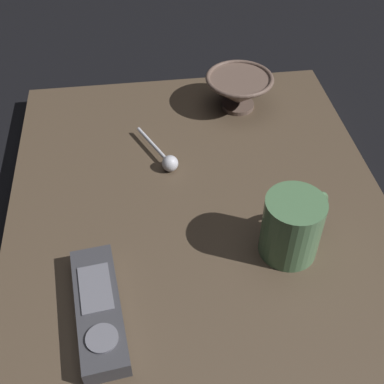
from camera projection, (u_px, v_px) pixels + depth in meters
ground_plane at (197, 211)px, 0.79m from camera, size 6.00×6.00×0.00m
table at (197, 203)px, 0.77m from camera, size 0.57×0.65×0.04m
cereal_bowl at (239, 90)px, 0.90m from camera, size 0.12×0.12×0.06m
coffee_mug at (293, 226)px, 0.65m from camera, size 0.10×0.08×0.09m
teaspoon at (167, 160)px, 0.80m from camera, size 0.06×0.11×0.03m
tv_remote_near at (99, 309)px, 0.60m from camera, size 0.07×0.18×0.03m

